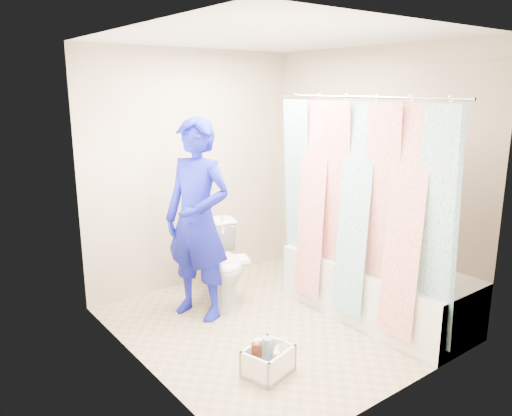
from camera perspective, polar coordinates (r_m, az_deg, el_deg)
floor at (r=4.51m, az=2.01°, el=-13.04°), size 2.60×2.60×0.00m
ceiling at (r=4.05m, az=2.30°, el=18.95°), size 2.40×2.60×0.02m
wall_back at (r=5.17m, az=-7.09°, el=4.34°), size 2.40×0.02×2.40m
wall_front at (r=3.25m, az=16.90°, el=-1.65°), size 2.40×0.02×2.40m
wall_left at (r=3.49m, az=-13.22°, el=-0.37°), size 0.02×2.60×2.40m
wall_right at (r=4.95m, az=12.93°, el=3.71°), size 0.02×2.60×2.40m
bathtub at (r=4.69m, az=13.57°, el=-8.78°), size 0.70×1.75×0.50m
curtain_rod at (r=4.09m, az=11.91°, el=12.31°), size 0.02×1.90×0.02m
shower_curtain at (r=4.21m, az=11.29°, el=-0.42°), size 0.06×1.75×1.80m
toilet at (r=4.84m, az=-3.98°, el=-6.29°), size 0.66×0.84×0.75m
tank_lid at (r=4.71m, az=-3.68°, el=-6.03°), size 0.50×0.36×0.04m
tank_internals at (r=4.91m, az=-5.04°, el=-1.55°), size 0.18×0.10×0.25m
plumber at (r=4.40m, az=-6.70°, el=-1.36°), size 0.65×0.77×1.79m
cleaning_caddy at (r=3.77m, az=1.52°, el=-17.11°), size 0.39×0.35×0.26m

